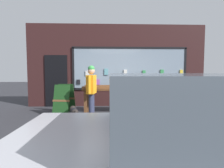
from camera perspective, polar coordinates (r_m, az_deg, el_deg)
name	(u,v)px	position (r m, az deg, el deg)	size (l,w,h in m)	color
ground_plane	(122,121)	(5.14, 3.44, -12.12)	(40.00, 40.00, 0.00)	#2D2D33
shopfront_facade	(117,66)	(7.32, 1.60, 5.89)	(7.31, 0.29, 3.37)	#331919
display_table_main	(120,91)	(5.93, 2.58, -2.38)	(2.50, 0.74, 0.96)	brown
person_browsing	(91,88)	(5.29, -6.73, -1.34)	(0.29, 0.64, 1.62)	#2D334C
small_dog	(74,112)	(5.30, -12.29, -8.78)	(0.35, 0.57, 0.40)	black
sandwich_board_sign	(64,99)	(6.02, -15.28, -4.86)	(0.63, 0.92, 1.00)	#193F19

